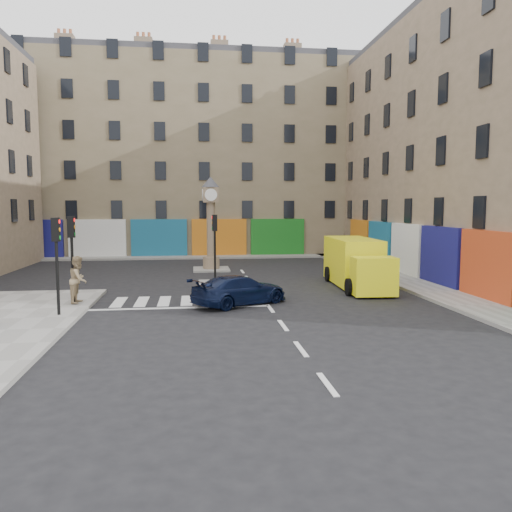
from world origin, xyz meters
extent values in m
plane|color=black|center=(0.00, 0.00, 0.00)|extent=(120.00, 120.00, 0.00)
cube|color=gray|center=(8.70, 10.00, 0.07)|extent=(2.60, 30.00, 0.15)
cube|color=gray|center=(-4.00, 22.20, 0.07)|extent=(32.00, 2.40, 0.15)
cube|color=gray|center=(-2.00, 8.00, 0.06)|extent=(1.80, 1.80, 0.12)
cube|color=gray|center=(-2.00, 14.00, 0.06)|extent=(2.40, 2.40, 0.12)
cube|color=#8E755D|center=(15.00, 10.00, 8.00)|extent=(10.00, 30.00, 16.00)
cube|color=#7F6F54|center=(-4.00, 28.00, 8.50)|extent=(32.00, 10.00, 17.00)
cylinder|color=black|center=(-8.30, 0.20, 1.55)|extent=(0.12, 0.12, 2.80)
cube|color=black|center=(-8.30, 0.20, 3.40)|extent=(0.28, 0.22, 0.90)
cylinder|color=black|center=(-8.30, 2.60, 1.55)|extent=(0.12, 0.12, 2.80)
cube|color=black|center=(-8.30, 2.60, 3.40)|extent=(0.28, 0.22, 0.90)
cylinder|color=black|center=(-2.00, 8.00, 1.52)|extent=(0.12, 0.12, 2.80)
cube|color=black|center=(-2.00, 8.00, 3.37)|extent=(0.28, 0.22, 0.90)
cylinder|color=#8E755D|center=(-2.00, 14.00, 0.52)|extent=(1.10, 1.10, 0.80)
cylinder|color=#8E755D|center=(-2.00, 14.00, 2.72)|extent=(0.56, 0.56, 3.60)
cube|color=#8E755D|center=(-2.00, 14.00, 5.02)|extent=(1.00, 1.00, 1.00)
cylinder|color=white|center=(-2.00, 13.48, 5.02)|extent=(0.80, 0.06, 0.80)
cone|color=#333338|center=(-2.00, 14.00, 5.87)|extent=(1.20, 1.20, 0.70)
imported|color=black|center=(-1.19, 2.04, 0.64)|extent=(4.72, 3.84, 1.29)
cube|color=#FFF915|center=(5.44, 6.83, 1.32)|extent=(2.38, 5.18, 2.43)
cube|color=#FFF915|center=(5.24, 3.03, 1.00)|extent=(2.07, 1.37, 1.80)
cube|color=black|center=(5.24, 2.98, 1.43)|extent=(1.84, 1.04, 0.74)
cylinder|color=black|center=(4.21, 3.51, 0.42)|extent=(0.31, 0.86, 0.85)
cylinder|color=black|center=(6.32, 3.40, 0.42)|extent=(0.31, 0.86, 0.85)
cylinder|color=black|center=(4.45, 8.15, 0.42)|extent=(0.31, 0.86, 0.85)
cylinder|color=black|center=(6.56, 8.04, 0.42)|extent=(0.31, 0.86, 0.85)
imported|color=tan|center=(-8.07, 2.57, 1.16)|extent=(0.85, 1.04, 2.02)
camera|label=1|loc=(-3.15, -19.32, 4.28)|focal=35.00mm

